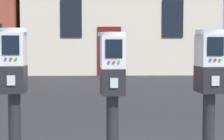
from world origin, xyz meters
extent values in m
cube|color=black|center=(-1.11, -0.21, 1.08)|extent=(0.18, 0.25, 0.20)
cube|color=#A5A8AD|center=(-1.11, -0.34, 1.08)|extent=(0.06, 0.02, 0.07)
cube|color=#B7BABF|center=(-1.11, -0.21, 1.30)|extent=(0.18, 0.24, 0.24)
cube|color=black|center=(-1.11, -0.33, 1.33)|extent=(0.12, 0.01, 0.13)
cylinder|color=blue|center=(-1.14, -0.33, 1.23)|extent=(0.02, 0.01, 0.02)
cylinder|color=red|center=(-1.11, -0.33, 1.23)|extent=(0.02, 0.01, 0.02)
cylinder|color=green|center=(-1.07, -0.33, 1.23)|extent=(0.02, 0.01, 0.02)
cylinder|color=#B7BABF|center=(-1.11, -0.21, 1.43)|extent=(0.23, 0.23, 0.03)
cube|color=black|center=(-0.39, -0.21, 1.06)|extent=(0.18, 0.25, 0.19)
cube|color=#A5A8AD|center=(-0.39, -0.34, 1.06)|extent=(0.06, 0.02, 0.07)
cube|color=#B7BABF|center=(-0.39, -0.21, 1.27)|extent=(0.18, 0.24, 0.23)
cube|color=black|center=(-0.39, -0.33, 1.30)|extent=(0.12, 0.01, 0.13)
cylinder|color=blue|center=(-0.42, -0.33, 1.21)|extent=(0.02, 0.01, 0.02)
cylinder|color=red|center=(-0.39, -0.33, 1.21)|extent=(0.02, 0.01, 0.02)
cylinder|color=green|center=(-0.35, -0.33, 1.21)|extent=(0.02, 0.01, 0.02)
cylinder|color=#B7BABF|center=(-0.39, -0.21, 1.40)|extent=(0.23, 0.23, 0.03)
cube|color=black|center=(0.32, -0.21, 1.07)|extent=(0.18, 0.25, 0.19)
cube|color=#A5A8AD|center=(0.33, -0.34, 1.07)|extent=(0.06, 0.02, 0.07)
cube|color=#B7BABF|center=(0.32, -0.21, 1.29)|extent=(0.18, 0.24, 0.24)
cube|color=black|center=(0.33, -0.33, 1.32)|extent=(0.12, 0.01, 0.13)
cylinder|color=blue|center=(0.30, -0.33, 1.22)|extent=(0.02, 0.01, 0.02)
cylinder|color=red|center=(0.33, -0.33, 1.22)|extent=(0.02, 0.01, 0.02)
cylinder|color=green|center=(0.37, -0.33, 1.22)|extent=(0.02, 0.01, 0.02)
cylinder|color=#B7BABF|center=(0.32, -0.21, 1.42)|extent=(0.23, 0.23, 0.03)
cube|color=black|center=(-1.70, 13.68, 2.45)|extent=(0.90, 0.06, 1.60)
cube|color=black|center=(2.64, 13.68, 2.45)|extent=(0.90, 0.06, 1.60)
cube|color=#591414|center=(-0.08, 13.68, 1.05)|extent=(1.00, 0.07, 2.10)
camera|label=1|loc=(-0.49, -3.07, 1.33)|focal=62.69mm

